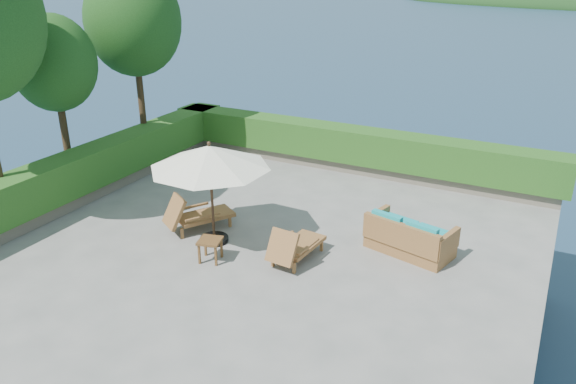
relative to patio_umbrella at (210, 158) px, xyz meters
The scene contains 14 objects.
ground 2.33m from the patio_umbrella, 14.86° to the left, with size 12.00×12.00×0.00m, color gray.
foundation 3.77m from the patio_umbrella, 14.86° to the left, with size 12.00×12.00×3.00m, color #4D463D.
ocean 5.17m from the patio_umbrella, 14.86° to the left, with size 600.00×600.00×0.00m, color #162444.
planter_wall_far 6.27m from the patio_umbrella, 79.69° to the left, with size 12.00×0.60×0.36m, color #6F6959.
planter_wall_left 4.91m from the patio_umbrella, behind, with size 0.60×12.00×0.36m, color #6F6959.
hedge_far 6.10m from the patio_umbrella, 79.69° to the left, with size 12.40×0.90×1.00m, color #1C4513.
hedge_left 4.69m from the patio_umbrella, behind, with size 0.90×12.40×1.00m, color #1C4513.
tree_mid 5.59m from the patio_umbrella, behind, with size 2.20×2.20×4.83m.
tree_far 6.48m from the patio_umbrella, 144.75° to the left, with size 2.80×2.80×6.03m.
patio_umbrella is the anchor object (origin of this frame).
lounge_left 1.84m from the patio_umbrella, 157.15° to the left, with size 1.45×1.76×0.95m.
lounge_right 2.67m from the patio_umbrella, ahead, with size 0.79×1.61×0.90m.
side_table 1.87m from the patio_umbrella, 60.51° to the right, with size 0.58×0.58×0.51m.
wicker_loveseat 4.73m from the patio_umbrella, 20.01° to the left, with size 2.05×1.39×0.92m.
Camera 1 is at (5.76, -9.83, 6.07)m, focal length 35.00 mm.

